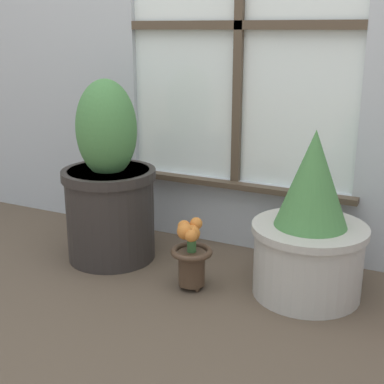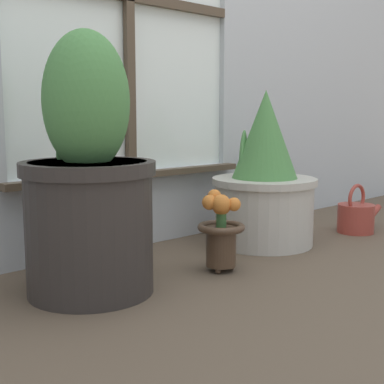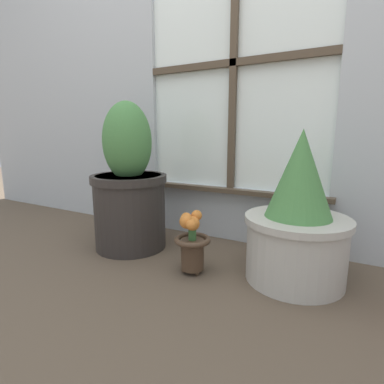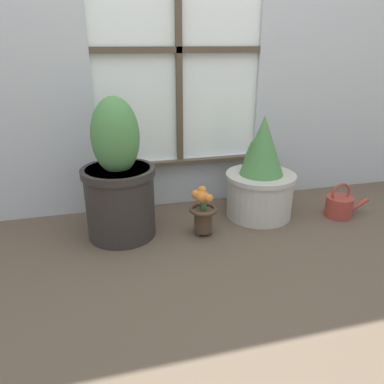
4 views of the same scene
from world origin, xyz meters
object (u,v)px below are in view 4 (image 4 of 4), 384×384
Objects in this scene: potted_plant_right at (261,177)px; flower_vase at (203,211)px; potted_plant_left at (119,181)px; watering_can at (340,206)px.

potted_plant_right is 2.26× the size of flower_vase.
potted_plant_right reaches higher than flower_vase.
flower_vase is (0.43, -0.11, -0.17)m from potted_plant_left.
potted_plant_right reaches higher than watering_can.
flower_vase is at bearing -159.47° from potted_plant_right.
potted_plant_left is at bearing 165.54° from flower_vase.
potted_plant_left is at bearing 175.49° from watering_can.
flower_vase is at bearing -179.44° from watering_can.
potted_plant_right is at bearing 20.53° from flower_vase.
flower_vase is at bearing -14.46° from potted_plant_left.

